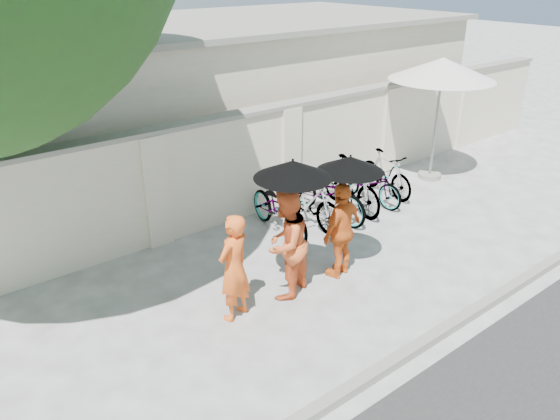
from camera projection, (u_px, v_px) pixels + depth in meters
ground at (317, 299)px, 8.18m from camera, size 80.00×80.00×0.00m
kerb at (407, 354)px, 6.95m from camera, size 40.00×0.16×0.12m
compound_wall at (246, 165)px, 10.61m from camera, size 20.00×0.30×2.00m
building_behind at (190, 94)px, 13.63m from camera, size 14.00×6.00×3.20m
monk_left at (234, 268)px, 7.47m from camera, size 0.67×0.54×1.58m
monk_center at (286, 244)px, 7.97m from camera, size 1.02×0.91×1.71m
parasol_center at (293, 169)px, 7.45m from camera, size 1.10×1.10×1.18m
monk_right at (342, 230)px, 8.52m from camera, size 0.99×0.58×1.58m
parasol_right at (350, 164)px, 8.01m from camera, size 1.01×1.01×1.12m
patio_umbrella at (442, 70)px, 11.76m from camera, size 2.99×2.99×2.75m
bike_0 at (280, 208)px, 10.00m from camera, size 0.87×1.93×0.98m
bike_1 at (309, 201)px, 10.22m from camera, size 0.61×1.78×1.05m
bike_2 at (328, 192)px, 10.63m from camera, size 0.77×1.99×1.03m
bike_3 at (351, 185)px, 10.92m from camera, size 0.73×1.86×1.09m
bike_4 at (370, 182)px, 11.32m from camera, size 0.66×1.69×0.88m
bike_5 at (386, 173)px, 11.69m from camera, size 0.65×1.64×0.96m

